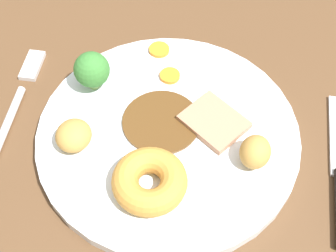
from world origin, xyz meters
The scene contains 11 objects.
dining_table centered at (0.00, 0.00, 1.80)cm, with size 120.00×84.00×3.60cm, color brown.
dinner_plate centered at (2.78, 0.63, 4.30)cm, with size 28.03×28.03×1.40cm, color white.
gravy_pool centered at (1.89, 1.69, 5.15)cm, with size 8.43×8.43×0.30cm, color #563819.
meat_slice_main centered at (7.51, 2.33, 5.40)cm, with size 6.31×5.17×0.80cm, color tan.
yorkshire_pudding centered at (2.02, -6.28, 6.33)cm, with size 7.37×7.37×2.66cm, color #C68938.
roast_potato_left centered at (-6.54, -2.23, 6.39)cm, with size 3.69×3.90×2.78cm, color #BC8C42.
roast_potato_right centered at (11.87, -1.64, 6.59)cm, with size 3.61×3.11×3.19cm, color #BC8C42.
carrot_coin_front centered at (1.87, 8.23, 5.22)cm, with size 2.33×2.33×0.44cm, color orange.
carrot_coin_back centered at (-0.16, 12.18, 5.22)cm, with size 2.47×2.47×0.43cm, color orange.
broccoli_floret centered at (-6.41, 5.71, 7.63)cm, with size 4.00×4.00×4.69cm.
fork centered at (-14.98, 3.75, 3.99)cm, with size 2.01×15.25×0.90cm.
Camera 1 is at (6.99, -27.82, 46.50)cm, focal length 50.85 mm.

